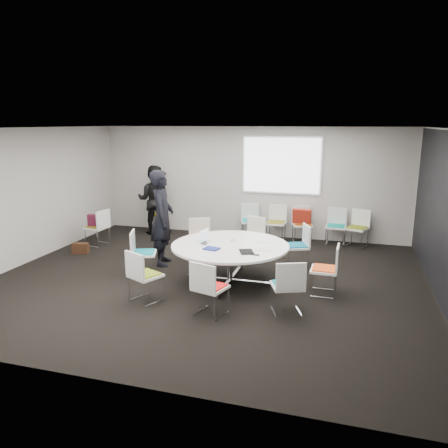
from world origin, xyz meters
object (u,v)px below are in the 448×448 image
(chair_back_b, at_px, (276,229))
(person_main, at_px, (162,218))
(chair_ring_g, at_px, (210,298))
(chair_back_d, at_px, (335,233))
(brown_bag, at_px, (80,248))
(chair_spare_left, at_px, (98,234))
(laptop, at_px, (205,242))
(chair_person_back, at_px, (157,222))
(maroon_bag, at_px, (96,220))
(cup, at_px, (232,239))
(chair_ring_h, at_px, (287,296))
(chair_back_c, at_px, (302,231))
(chair_back_e, at_px, (357,235))
(chair_ring_e, at_px, (144,262))
(conference_table, at_px, (230,255))
(chair_ring_d, at_px, (200,247))
(chair_ring_c, at_px, (252,245))
(person_back, at_px, (154,200))
(chair_ring_a, at_px, (324,279))
(chair_ring_b, at_px, (297,254))
(chair_ring_f, at_px, (145,285))
(chair_back_a, at_px, (250,228))

(chair_back_b, bearing_deg, person_main, 54.23)
(chair_ring_g, xyz_separation_m, chair_back_d, (1.69, 4.64, 0.00))
(chair_ring_g, height_order, brown_bag, chair_ring_g)
(chair_spare_left, distance_m, person_main, 2.36)
(person_main, distance_m, laptop, 1.37)
(chair_person_back, height_order, maroon_bag, chair_person_back)
(chair_ring_g, xyz_separation_m, cup, (-0.09, 1.63, 0.50))
(chair_ring_h, height_order, laptop, chair_ring_h)
(chair_back_c, relative_size, chair_back_e, 1.00)
(chair_ring_e, xyz_separation_m, chair_spare_left, (-2.02, 1.62, 0.00))
(chair_ring_g, height_order, chair_spare_left, same)
(chair_back_c, relative_size, person_main, 0.45)
(conference_table, relative_size, chair_back_d, 2.43)
(conference_table, bearing_deg, chair_spare_left, 157.62)
(cup, bearing_deg, conference_table, -87.16)
(chair_back_e, bearing_deg, chair_ring_d, 54.20)
(chair_ring_d, relative_size, chair_ring_e, 1.00)
(cup, bearing_deg, chair_ring_c, 87.88)
(chair_spare_left, xyz_separation_m, laptop, (3.25, -1.53, 0.47))
(chair_ring_c, relative_size, chair_ring_g, 1.00)
(chair_back_b, bearing_deg, chair_back_d, -178.10)
(chair_ring_g, relative_size, chair_back_e, 1.00)
(person_back, bearing_deg, conference_table, 122.41)
(chair_ring_g, relative_size, chair_back_d, 1.00)
(chair_ring_e, relative_size, chair_back_e, 1.00)
(conference_table, relative_size, chair_ring_a, 2.43)
(chair_ring_a, xyz_separation_m, chair_ring_d, (-2.70, 1.25, 0.00))
(chair_spare_left, bearing_deg, chair_back_e, -65.05)
(chair_back_b, distance_m, maroon_bag, 4.39)
(chair_ring_b, xyz_separation_m, chair_ring_d, (-2.06, -0.07, 0.00))
(person_main, bearing_deg, chair_back_b, -53.62)
(chair_back_d, distance_m, chair_back_e, 0.50)
(chair_ring_a, bearing_deg, chair_ring_b, 27.18)
(chair_ring_f, distance_m, chair_back_a, 4.50)
(chair_back_c, xyz_separation_m, chair_back_e, (1.30, -0.04, 0.00))
(chair_spare_left, xyz_separation_m, chair_person_back, (0.80, 1.64, 0.00))
(chair_ring_d, bearing_deg, conference_table, 107.36)
(chair_ring_f, bearing_deg, person_main, 130.73)
(chair_ring_c, relative_size, chair_back_c, 1.00)
(chair_ring_c, bearing_deg, chair_ring_f, 85.80)
(chair_back_d, distance_m, maroon_bag, 5.76)
(chair_back_c, height_order, person_back, person_back)
(chair_ring_f, relative_size, person_back, 0.49)
(person_back, relative_size, cup, 20.15)
(chair_back_d, xyz_separation_m, laptop, (-2.24, -3.20, 0.47))
(chair_ring_d, xyz_separation_m, chair_ring_g, (1.07, -2.60, 0.00))
(chair_back_c, relative_size, chair_back_d, 1.00)
(chair_back_d, bearing_deg, chair_ring_c, 45.87)
(chair_ring_b, distance_m, chair_back_a, 2.43)
(chair_person_back, relative_size, brown_bag, 2.44)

